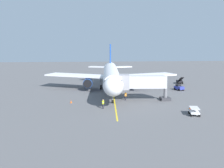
{
  "coord_description": "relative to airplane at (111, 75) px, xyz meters",
  "views": [
    {
      "loc": [
        7.88,
        63.93,
        11.66
      ],
      "look_at": [
        2.56,
        7.15,
        3.0
      ],
      "focal_mm": 42.77,
      "sensor_mm": 36.0,
      "label": 1
    }
  ],
  "objects": [
    {
      "name": "ground_crew_marshaller",
      "position": [
        3.13,
        18.11,
        -3.12
      ],
      "size": [
        0.38,
        0.47,
        1.71
      ],
      "color": "#23232D",
      "rests_on": "ground"
    },
    {
      "name": "tug_starboard_side",
      "position": [
        -13.57,
        -8.51,
        -3.3
      ],
      "size": [
        1.95,
        2.55,
        1.5
      ],
      "color": "#2D3899",
      "rests_on": "ground"
    },
    {
      "name": "airplane",
      "position": [
        0.0,
        0.0,
        0.0
      ],
      "size": [
        34.72,
        40.35,
        11.5
      ],
      "color": "white",
      "rests_on": "ground"
    },
    {
      "name": "belt_loader_rear_apron",
      "position": [
        -21.22,
        -10.45,
        -3.29
      ],
      "size": [
        1.78,
        4.67,
        2.32
      ],
      "color": "black",
      "rests_on": "ground"
    },
    {
      "name": "apron_lead_in_line",
      "position": [
        0.02,
        6.28,
        -4.0
      ],
      "size": [
        3.09,
        39.92,
        0.01
      ],
      "primitive_type": "cube",
      "rotation": [
        0.0,
        0.0,
        -0.07
      ],
      "color": "yellow",
      "rests_on": "ground"
    },
    {
      "name": "tug_near_nose",
      "position": [
        -17.08,
        0.68,
        -3.3
      ],
      "size": [
        2.28,
        2.7,
        1.5
      ],
      "color": "#2D3899",
      "rests_on": "ground"
    },
    {
      "name": "ground_crew_wing_walker",
      "position": [
        -0.47,
        7.09,
        -3.12
      ],
      "size": [
        0.46,
        0.37,
        1.71
      ],
      "color": "#23232D",
      "rests_on": "ground"
    },
    {
      "name": "safety_cone_nose_left",
      "position": [
        -12.4,
        19.97,
        -3.73
      ],
      "size": [
        0.32,
        0.32,
        0.55
      ],
      "primitive_type": "cone",
      "color": "#F2590F",
      "rests_on": "ground"
    },
    {
      "name": "safety_cone_nose_right",
      "position": [
        9.17,
        12.86,
        -3.73
      ],
      "size": [
        0.32,
        0.32,
        0.55
      ],
      "primitive_type": "cone",
      "color": "#F2590F",
      "rests_on": "ground"
    },
    {
      "name": "ground_crew_loader",
      "position": [
        -1.96,
        11.32,
        -3.12
      ],
      "size": [
        0.45,
        0.35,
        1.71
      ],
      "color": "#23232D",
      "rests_on": "ground"
    },
    {
      "name": "ground_plane",
      "position": [
        -1.97,
        1.11,
        -4.0
      ],
      "size": [
        220.0,
        220.0,
        0.0
      ],
      "primitive_type": "plane",
      "color": "#565659"
    },
    {
      "name": "jet_bridge",
      "position": [
        -4.55,
        11.63,
        -0.24
      ],
      "size": [
        11.49,
        3.63,
        5.4
      ],
      "color": "#B7B7BC",
      "rests_on": "ground"
    },
    {
      "name": "baggage_cart_portside",
      "position": [
        -11.53,
        23.9,
        -3.35
      ],
      "size": [
        1.99,
        2.83,
        1.27
      ],
      "color": "white",
      "rests_on": "ground"
    }
  ]
}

